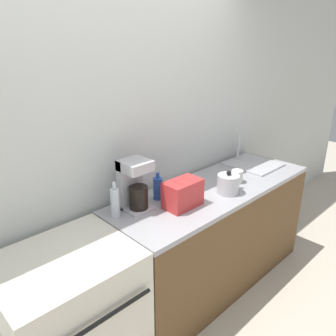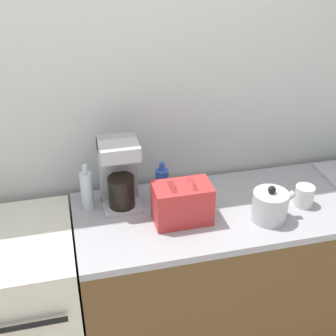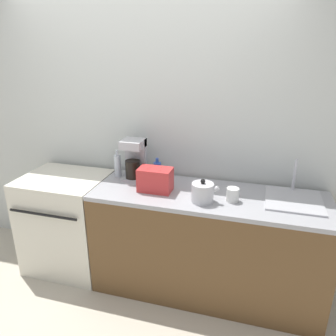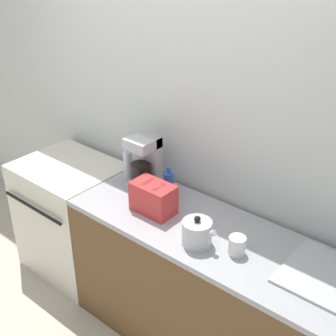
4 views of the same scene
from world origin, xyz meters
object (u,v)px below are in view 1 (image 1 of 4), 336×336
object	(u,v)px
kettle	(228,184)
toaster	(183,194)
bottle_blue	(158,188)
cup_white	(237,176)
coffee_maker	(134,184)
stove	(72,321)
bottle_clear	(115,202)

from	to	relation	value
kettle	toaster	distance (m)	0.42
bottle_blue	toaster	bearing A→B (deg)	-76.63
kettle	toaster	xyz separation A→B (m)	(-0.41, 0.09, 0.02)
cup_white	bottle_blue	bearing A→B (deg)	161.41
coffee_maker	cup_white	size ratio (longest dim) A/B	3.37
coffee_maker	toaster	bearing A→B (deg)	-38.78
stove	bottle_clear	bearing A→B (deg)	19.68
toaster	bottle_blue	world-z (taller)	bottle_blue
kettle	cup_white	xyz separation A→B (m)	(0.22, 0.07, -0.02)
stove	cup_white	distance (m)	1.61
coffee_maker	bottle_blue	distance (m)	0.23
stove	bottle_blue	size ratio (longest dim) A/B	4.44
stove	toaster	world-z (taller)	toaster
coffee_maker	kettle	bearing A→B (deg)	-24.25
kettle	cup_white	distance (m)	0.23
toaster	bottle_clear	size ratio (longest dim) A/B	1.10
toaster	coffee_maker	world-z (taller)	coffee_maker
bottle_clear	toaster	bearing A→B (deg)	-26.14
toaster	kettle	bearing A→B (deg)	-12.61
kettle	toaster	world-z (taller)	toaster
bottle_blue	cup_white	distance (m)	0.71
kettle	cup_white	bearing A→B (deg)	17.98
stove	cup_white	xyz separation A→B (m)	(1.53, -0.06, 0.51)
coffee_maker	cup_white	bearing A→B (deg)	-14.58
coffee_maker	bottle_blue	world-z (taller)	coffee_maker
toaster	bottle_clear	distance (m)	0.48
bottle_clear	bottle_blue	xyz separation A→B (m)	(0.38, -0.00, -0.02)
bottle_blue	stove	bearing A→B (deg)	-168.92
bottle_clear	cup_white	xyz separation A→B (m)	(1.05, -0.23, -0.05)
kettle	bottle_blue	size ratio (longest dim) A/B	1.02
toaster	bottle_blue	distance (m)	0.21
stove	cup_white	size ratio (longest dim) A/B	8.69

